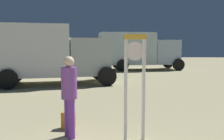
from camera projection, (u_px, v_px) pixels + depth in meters
name	position (u px, v px, depth m)	size (l,w,h in m)	color
standing_clock	(135.00, 77.00, 5.04)	(0.45, 0.15, 2.15)	white
person_near_clock	(69.00, 93.00, 5.23)	(0.33, 0.33, 1.72)	#71349B
backpack	(68.00, 120.00, 5.89)	(0.31, 0.22, 0.39)	orange
box_truck_near	(41.00, 53.00, 12.46)	(6.95, 4.24, 2.94)	silver
box_truck_far	(137.00, 50.00, 20.14)	(6.82, 3.69, 2.95)	silver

